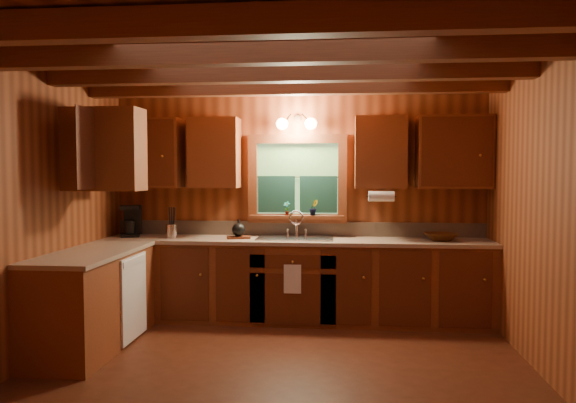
{
  "coord_description": "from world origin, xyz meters",
  "views": [
    {
      "loc": [
        0.52,
        -4.37,
        1.63
      ],
      "look_at": [
        0.0,
        0.8,
        1.35
      ],
      "focal_mm": 34.46,
      "sensor_mm": 36.0,
      "label": 1
    }
  ],
  "objects_px": {
    "coffee_maker": "(131,221)",
    "cutting_board": "(238,237)",
    "sink": "(295,243)",
    "wicker_basket": "(441,237)"
  },
  "relations": [
    {
      "from": "cutting_board",
      "to": "wicker_basket",
      "type": "relative_size",
      "value": 0.74
    },
    {
      "from": "cutting_board",
      "to": "wicker_basket",
      "type": "height_order",
      "value": "wicker_basket"
    },
    {
      "from": "cutting_board",
      "to": "wicker_basket",
      "type": "distance_m",
      "value": 2.17
    },
    {
      "from": "coffee_maker",
      "to": "cutting_board",
      "type": "relative_size",
      "value": 1.41
    },
    {
      "from": "sink",
      "to": "cutting_board",
      "type": "distance_m",
      "value": 0.63
    },
    {
      "from": "sink",
      "to": "wicker_basket",
      "type": "xyz_separation_m",
      "value": [
        1.55,
        -0.02,
        0.09
      ]
    },
    {
      "from": "cutting_board",
      "to": "wicker_basket",
      "type": "bearing_deg",
      "value": -14.46
    },
    {
      "from": "coffee_maker",
      "to": "sink",
      "type": "bearing_deg",
      "value": -19.57
    },
    {
      "from": "sink",
      "to": "cutting_board",
      "type": "bearing_deg",
      "value": -176.95
    },
    {
      "from": "coffee_maker",
      "to": "wicker_basket",
      "type": "height_order",
      "value": "coffee_maker"
    }
  ]
}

